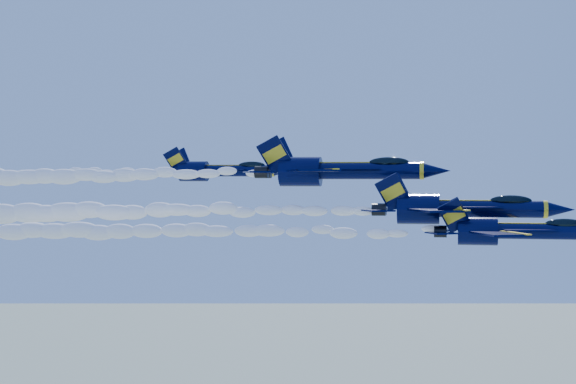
% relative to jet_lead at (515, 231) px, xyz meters
% --- Properties ---
extents(jet_lead, '(14.97, 12.28, 5.56)m').
position_rel_jet_lead_xyz_m(jet_lead, '(0.00, 0.00, 0.00)').
color(jet_lead, black).
extents(smoke_trail_jet_lead, '(40.14, 1.79, 1.61)m').
position_rel_jet_lead_xyz_m(smoke_trail_jet_lead, '(-26.47, -0.00, -0.41)').
color(smoke_trail_jet_lead, white).
extents(jet_second, '(17.36, 14.24, 6.45)m').
position_rel_jet_lead_xyz_m(jet_second, '(-4.50, 4.54, 1.64)').
color(jet_second, black).
extents(smoke_trail_jet_second, '(40.14, 2.07, 1.87)m').
position_rel_jet_lead_xyz_m(smoke_trail_jet_second, '(-31.99, 4.54, 1.20)').
color(smoke_trail_jet_second, white).
extents(jet_third, '(19.16, 15.72, 7.12)m').
position_rel_jet_lead_xyz_m(jet_third, '(-15.98, 10.99, 5.09)').
color(jet_third, black).
extents(smoke_trail_jet_third, '(40.14, 2.29, 2.06)m').
position_rel_jet_lead_xyz_m(smoke_trail_jet_third, '(-44.24, 10.99, 4.64)').
color(smoke_trail_jet_third, white).
extents(jet_fourth, '(15.76, 12.93, 5.86)m').
position_rel_jet_lead_xyz_m(jet_fourth, '(-32.43, 25.21, 5.30)').
color(jet_fourth, black).
extents(smoke_trail_jet_fourth, '(40.14, 1.88, 1.69)m').
position_rel_jet_lead_xyz_m(smoke_trail_jet_fourth, '(-59.23, 25.21, 4.88)').
color(smoke_trail_jet_fourth, white).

